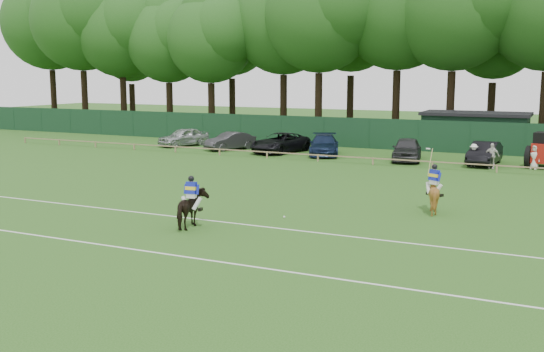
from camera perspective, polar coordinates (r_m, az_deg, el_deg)
The scene contains 20 objects.
ground at distance 27.70m, azimuth -3.60°, elevation -3.69°, with size 160.00×160.00×0.00m, color #1E4C14.
horse_dark at distance 25.77m, azimuth -7.21°, elevation -2.96°, with size 0.84×1.85×1.56m, color black.
horse_chestnut at distance 29.29m, azimuth 14.28°, elevation -1.63°, with size 1.31×1.47×1.62m, color brown.
sedan_silver at distance 54.82m, azimuth -7.93°, elevation 3.49°, with size 1.83×4.56×1.55m, color #B5B7BA.
sedan_grey at distance 51.75m, azimuth -3.76°, elevation 3.15°, with size 1.51×4.33×1.43m, color #303033.
suv_black at distance 49.80m, azimuth 0.73°, elevation 2.99°, with size 2.54×5.51×1.53m, color black.
sedan_navy at distance 48.48m, azimuth 4.69°, elevation 2.79°, with size 2.14×5.27×1.53m, color #13203C.
hatch_grey at distance 46.16m, azimuth 12.00°, elevation 2.36°, with size 1.94×4.83×1.64m, color #2E2E31.
estate_black at distance 45.53m, azimuth 18.51°, elevation 1.93°, with size 1.64×4.70×1.55m, color black.
spectator_left at distance 44.49m, azimuth 17.62°, elevation 1.79°, with size 0.98×0.56×1.51m, color white.
spectator_mid at distance 43.84m, azimuth 19.10°, elevation 1.72°, with size 0.98×0.41×1.68m, color silver.
spectator_right at distance 44.51m, azimuth 22.46°, elevation 1.57°, with size 0.77×0.50×1.58m, color silver.
rider_dark at distance 25.62m, azimuth -7.25°, elevation -1.40°, with size 0.93×0.43×1.41m.
rider_chestnut at distance 29.16m, azimuth 14.32°, elevation -0.20°, with size 0.88×0.80×2.05m.
polo_ball at distance 27.47m, azimuth 1.11°, elevation -3.69°, with size 0.09×0.09×0.09m, color silver.
pitch_lines at distance 24.78m, azimuth -7.53°, elevation -5.29°, with size 60.00×5.10×0.01m.
pitch_rail at distance 44.00m, azimuth 7.79°, elevation 1.66°, with size 62.10×0.10×0.50m.
perimeter_fence at distance 52.51m, azimuth 10.79°, elevation 3.68°, with size 92.08×0.08×2.50m.
utility_shed at distance 54.28m, azimuth 17.76°, elevation 3.89°, with size 8.40×4.40×3.04m.
tree_row at distance 59.97m, azimuth 14.55°, elevation 3.02°, with size 96.00×12.00×21.00m, color #26561C, non-canonical shape.
Camera 1 is at (13.09, -23.61, 6.19)m, focal length 42.00 mm.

